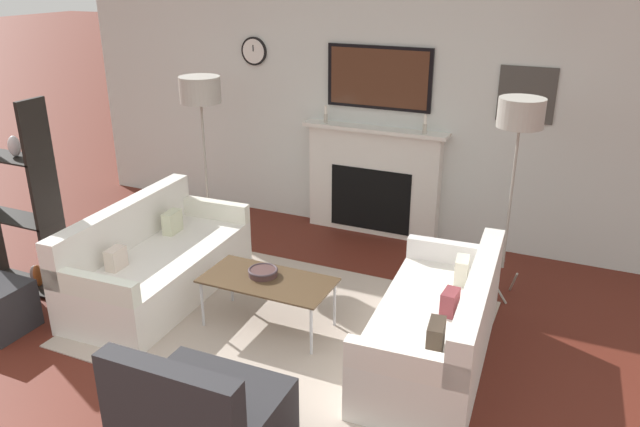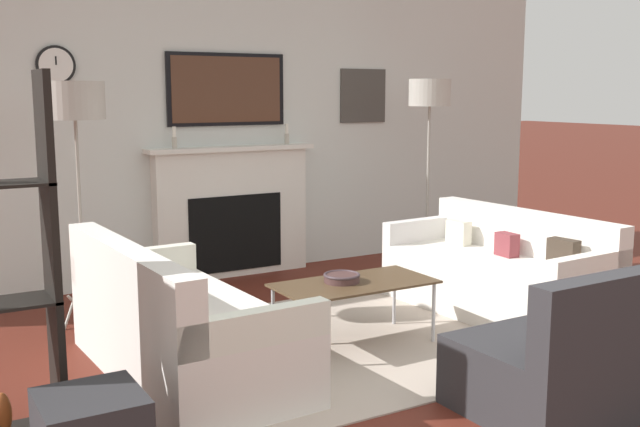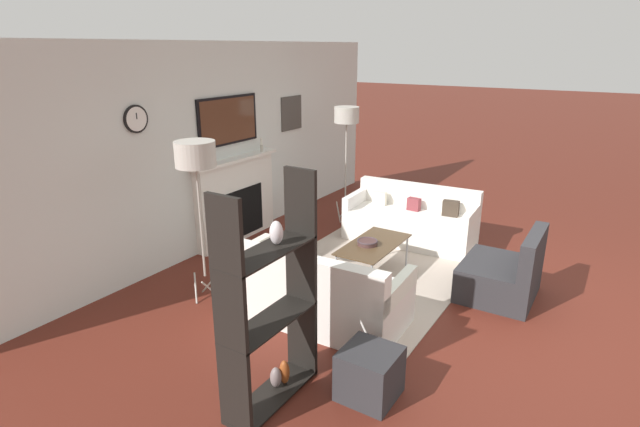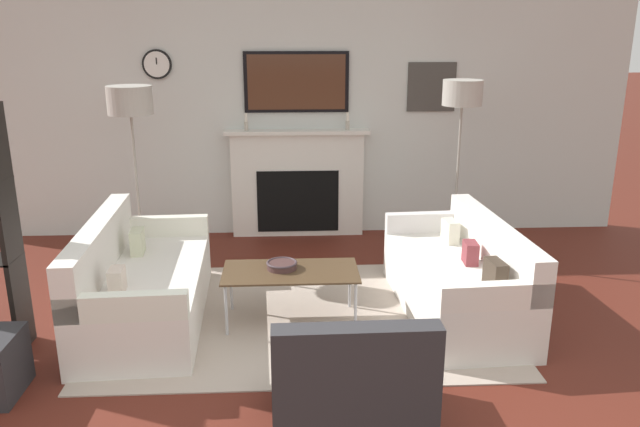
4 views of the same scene
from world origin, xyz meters
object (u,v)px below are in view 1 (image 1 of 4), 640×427
at_px(shelf_unit, 14,204).
at_px(ottoman, 0,308).
at_px(armchair, 201,419).
at_px(floor_lamp_right, 521,117).
at_px(couch_right, 437,329).
at_px(couch_left, 156,265).
at_px(coffee_table, 268,283).
at_px(floor_lamp_left, 200,92).
at_px(decorative_bowl, 263,272).

relative_size(shelf_unit, ottoman, 4.14).
relative_size(armchair, floor_lamp_right, 0.50).
height_order(couch_right, ottoman, couch_right).
xyz_separation_m(couch_right, armchair, (-1.04, -1.51, -0.03)).
bearing_deg(couch_right, couch_left, -179.92).
bearing_deg(coffee_table, floor_lamp_right, 38.71).
distance_m(coffee_table, floor_lamp_left, 2.28).
relative_size(coffee_table, decorative_bowl, 4.34).
bearing_deg(ottoman, couch_left, 53.61).
distance_m(couch_right, decorative_bowl, 1.44).
bearing_deg(decorative_bowl, floor_lamp_left, 137.51).
bearing_deg(shelf_unit, floor_lamp_left, 60.75).
xyz_separation_m(floor_lamp_right, shelf_unit, (-3.99, -1.62, -0.82)).
bearing_deg(armchair, floor_lamp_right, 64.47).
distance_m(decorative_bowl, floor_lamp_left, 2.18).
relative_size(floor_lamp_left, floor_lamp_right, 0.98).
bearing_deg(couch_left, coffee_table, -3.96).
xyz_separation_m(coffee_table, floor_lamp_right, (1.63, 1.31, 1.22)).
xyz_separation_m(coffee_table, shelf_unit, (-2.35, -0.31, 0.41)).
xyz_separation_m(floor_lamp_left, floor_lamp_right, (3.08, 0.00, 0.04)).
distance_m(couch_left, couch_right, 2.55).
bearing_deg(decorative_bowl, couch_left, 178.28).
distance_m(couch_left, shelf_unit, 1.34).
bearing_deg(couch_right, shelf_unit, -173.97).
xyz_separation_m(couch_left, couch_right, (2.55, 0.00, -0.00)).
distance_m(couch_left, ottoman, 1.27).
bearing_deg(floor_lamp_left, couch_left, -77.91).
height_order(floor_lamp_right, shelf_unit, floor_lamp_right).
distance_m(couch_left, coffee_table, 1.19).
bearing_deg(couch_right, floor_lamp_left, 156.45).
bearing_deg(floor_lamp_right, shelf_unit, -157.91).
distance_m(coffee_table, decorative_bowl, 0.10).
distance_m(couch_right, floor_lamp_left, 3.33).
height_order(coffee_table, floor_lamp_right, floor_lamp_right).
bearing_deg(shelf_unit, armchair, -22.66).
xyz_separation_m(couch_left, floor_lamp_right, (2.82, 1.23, 1.34)).
height_order(couch_right, shelf_unit, shelf_unit).
xyz_separation_m(coffee_table, ottoman, (-1.94, -0.94, -0.20)).
relative_size(couch_right, ottoman, 4.22).
distance_m(decorative_bowl, ottoman, 2.13).
bearing_deg(decorative_bowl, shelf_unit, -171.15).
height_order(decorative_bowl, shelf_unit, shelf_unit).
height_order(floor_lamp_left, shelf_unit, shelf_unit).
bearing_deg(decorative_bowl, armchair, -74.96).
relative_size(decorative_bowl, floor_lamp_left, 0.14).
distance_m(floor_lamp_left, shelf_unit, 2.01).
relative_size(coffee_table, shelf_unit, 0.60).
bearing_deg(shelf_unit, ottoman, -56.72).
relative_size(floor_lamp_left, shelf_unit, 0.99).
height_order(armchair, decorative_bowl, armchair).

